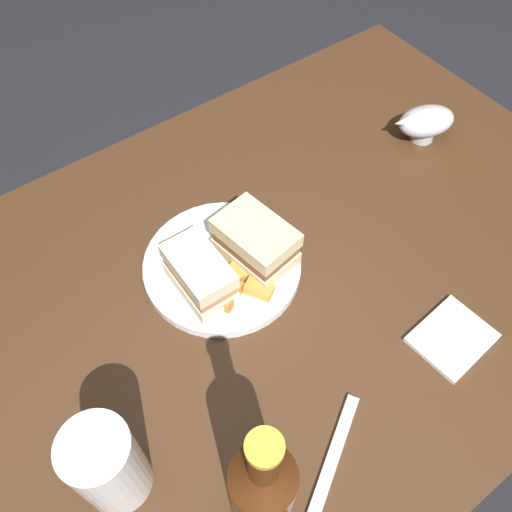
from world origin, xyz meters
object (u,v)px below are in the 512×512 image
Objects in this scene: sandwich_half_left at (200,274)px; fork at (332,460)px; sandwich_half_right at (256,242)px; gravy_boat at (425,122)px; plate at (222,265)px; pint_glass at (109,468)px; cider_bottle at (262,494)px; napkin at (452,338)px.

fork is at bearing -90.33° from sandwich_half_left.
sandwich_half_right is 0.73× the size of fork.
gravy_boat is at bearing 5.29° from sandwich_half_left.
plate is at bearing 21.29° from sandwich_half_left.
pint_glass is 0.19m from cider_bottle.
napkin is at bearing 4.23° from cider_bottle.
sandwich_half_left is at bearing -158.71° from plate.
gravy_boat is at bearing 29.17° from cider_bottle.
napkin is (0.20, -0.30, -0.00)m from plate.
pint_glass reaches higher than napkin.
pint_glass is (-0.33, -0.17, 0.01)m from sandwich_half_right.
fork is at bearing -108.38° from sandwich_half_right.
pint_glass is 0.50m from napkin.
cider_bottle is at bearing -116.36° from plate.
napkin is at bearing -56.00° from plate.
cider_bottle is (0.12, -0.13, 0.05)m from pint_glass.
plate is 1.93× the size of gravy_boat.
sandwich_half_right is 0.42m from gravy_boat.
pint_glass reaches higher than fork.
pint_glass is 0.81× the size of fork.
plate is 0.07m from sandwich_half_left.
pint_glass is at bearing -145.79° from plate.
plate reaches higher than fork.
pint_glass reaches higher than sandwich_half_right.
sandwich_half_left is at bearing 70.06° from cider_bottle.
sandwich_half_right is 0.37m from cider_bottle.
cider_bottle reaches higher than napkin.
cider_bottle is at bearing -175.77° from napkin.
sandwich_half_left reaches higher than plate.
pint_glass is 1.14× the size of gravy_boat.
napkin is at bearing -24.13° from fork.
plate is 0.07m from sandwich_half_right.
fork is at bearing -1.20° from cider_bottle.
plate is 0.47m from gravy_boat.
sandwich_half_right is 0.32m from napkin.
sandwich_half_right is 1.02× the size of gravy_boat.
cider_bottle reaches higher than pint_glass.
pint_glass reaches higher than plate.
pint_glass is 1.33× the size of napkin.
napkin is at bearing -47.94° from sandwich_half_left.
plate is 1.88× the size of sandwich_half_right.
plate is at bearing 63.64° from cider_bottle.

